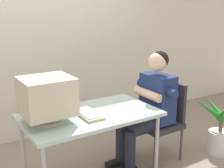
{
  "coord_description": "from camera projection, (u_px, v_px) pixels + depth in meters",
  "views": [
    {
      "loc": [
        -1.19,
        -2.25,
        1.69
      ],
      "look_at": [
        0.24,
        0.0,
        0.98
      ],
      "focal_mm": 46.56,
      "sensor_mm": 36.0,
      "label": 1
    }
  ],
  "objects": [
    {
      "name": "desk",
      "position": [
        91.0,
        119.0,
        2.71
      ],
      "size": [
        1.26,
        0.72,
        0.73
      ],
      "color": "#B7B7BC",
      "rests_on": "ground_plane"
    },
    {
      "name": "person_seated",
      "position": [
        150.0,
        104.0,
        3.14
      ],
      "size": [
        0.71,
        0.58,
        1.24
      ],
      "color": "navy",
      "rests_on": "ground_plane"
    },
    {
      "name": "office_chair",
      "position": [
        163.0,
        117.0,
        3.29
      ],
      "size": [
        0.45,
        0.45,
        0.87
      ],
      "color": "#4C4C51",
      "rests_on": "ground_plane"
    },
    {
      "name": "wall_back",
      "position": [
        59.0,
        22.0,
        3.8
      ],
      "size": [
        8.0,
        0.1,
        3.0
      ],
      "primitive_type": "cube",
      "color": "silver",
      "rests_on": "ground_plane"
    },
    {
      "name": "keyboard",
      "position": [
        85.0,
        112.0,
        2.69
      ],
      "size": [
        0.17,
        0.47,
        0.03
      ],
      "color": "beige",
      "rests_on": "desk"
    },
    {
      "name": "crt_monitor",
      "position": [
        48.0,
        97.0,
        2.44
      ],
      "size": [
        0.43,
        0.38,
        0.39
      ],
      "color": "beige",
      "rests_on": "desk"
    },
    {
      "name": "potted_plant",
      "position": [
        220.0,
        129.0,
        3.4
      ],
      "size": [
        0.57,
        0.66,
        0.71
      ],
      "color": "silver",
      "rests_on": "ground_plane"
    }
  ]
}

